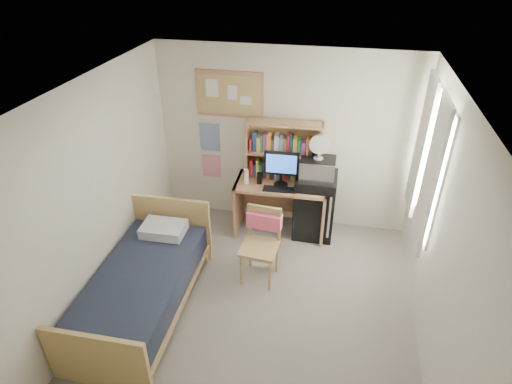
% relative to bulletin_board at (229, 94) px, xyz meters
% --- Properties ---
extents(floor, '(3.60, 4.20, 0.02)m').
position_rel_bulletin_board_xyz_m(floor, '(0.78, -2.08, -1.93)').
color(floor, gray).
rests_on(floor, ground).
extents(ceiling, '(3.60, 4.20, 0.02)m').
position_rel_bulletin_board_xyz_m(ceiling, '(0.78, -2.08, 0.68)').
color(ceiling, white).
rests_on(ceiling, wall_back).
extents(wall_back, '(3.60, 0.04, 2.60)m').
position_rel_bulletin_board_xyz_m(wall_back, '(0.78, 0.02, -0.62)').
color(wall_back, silver).
rests_on(wall_back, floor).
extents(wall_left, '(0.04, 4.20, 2.60)m').
position_rel_bulletin_board_xyz_m(wall_left, '(-1.02, -2.08, -0.62)').
color(wall_left, silver).
rests_on(wall_left, floor).
extents(wall_right, '(0.04, 4.20, 2.60)m').
position_rel_bulletin_board_xyz_m(wall_right, '(2.58, -2.08, -0.62)').
color(wall_right, silver).
rests_on(wall_right, floor).
extents(window_unit, '(0.10, 1.40, 1.70)m').
position_rel_bulletin_board_xyz_m(window_unit, '(2.53, -0.88, -0.32)').
color(window_unit, white).
rests_on(window_unit, wall_right).
extents(curtain_left, '(0.04, 0.55, 1.70)m').
position_rel_bulletin_board_xyz_m(curtain_left, '(2.50, -1.28, -0.32)').
color(curtain_left, white).
rests_on(curtain_left, wall_right).
extents(curtain_right, '(0.04, 0.55, 1.70)m').
position_rel_bulletin_board_xyz_m(curtain_right, '(2.50, -0.48, -0.32)').
color(curtain_right, white).
rests_on(curtain_right, wall_right).
extents(bulletin_board, '(0.94, 0.03, 0.64)m').
position_rel_bulletin_board_xyz_m(bulletin_board, '(0.00, 0.00, 0.00)').
color(bulletin_board, tan).
rests_on(bulletin_board, wall_back).
extents(poster_wave, '(0.30, 0.01, 0.42)m').
position_rel_bulletin_board_xyz_m(poster_wave, '(-0.32, 0.01, -0.67)').
color(poster_wave, navy).
rests_on(poster_wave, wall_back).
extents(poster_japan, '(0.28, 0.01, 0.36)m').
position_rel_bulletin_board_xyz_m(poster_japan, '(-0.32, 0.01, -1.14)').
color(poster_japan, '#D02447').
rests_on(poster_japan, wall_back).
extents(desk, '(1.30, 0.69, 0.80)m').
position_rel_bulletin_board_xyz_m(desk, '(0.80, -0.32, -1.52)').
color(desk, tan).
rests_on(desk, floor).
extents(desk_chair, '(0.53, 0.53, 0.98)m').
position_rel_bulletin_board_xyz_m(desk_chair, '(0.71, -1.41, -1.43)').
color(desk_chair, tan).
rests_on(desk_chair, floor).
extents(mini_fridge, '(0.56, 0.56, 0.95)m').
position_rel_bulletin_board_xyz_m(mini_fridge, '(1.28, -0.28, -1.45)').
color(mini_fridge, black).
rests_on(mini_fridge, floor).
extents(bed, '(1.03, 2.02, 0.55)m').
position_rel_bulletin_board_xyz_m(bed, '(-0.50, -2.20, -1.64)').
color(bed, black).
rests_on(bed, floor).
extents(hutch, '(1.04, 0.30, 0.85)m').
position_rel_bulletin_board_xyz_m(hutch, '(0.79, -0.17, -0.70)').
color(hutch, tan).
rests_on(hutch, desk).
extents(monitor, '(0.47, 0.05, 0.50)m').
position_rel_bulletin_board_xyz_m(monitor, '(0.80, -0.38, -0.87)').
color(monitor, black).
rests_on(monitor, desk).
extents(keyboard, '(0.46, 0.16, 0.02)m').
position_rel_bulletin_board_xyz_m(keyboard, '(0.81, -0.52, -1.11)').
color(keyboard, black).
rests_on(keyboard, desk).
extents(speaker_left, '(0.07, 0.07, 0.16)m').
position_rel_bulletin_board_xyz_m(speaker_left, '(0.50, -0.40, -1.04)').
color(speaker_left, black).
rests_on(speaker_left, desk).
extents(speaker_right, '(0.07, 0.07, 0.16)m').
position_rel_bulletin_board_xyz_m(speaker_right, '(1.10, -0.37, -1.04)').
color(speaker_right, black).
rests_on(speaker_right, desk).
extents(water_bottle, '(0.07, 0.07, 0.22)m').
position_rel_bulletin_board_xyz_m(water_bottle, '(0.32, -0.44, -1.01)').
color(water_bottle, silver).
rests_on(water_bottle, desk).
extents(hoodie, '(0.45, 0.17, 0.21)m').
position_rel_bulletin_board_xyz_m(hoodie, '(0.73, -1.21, -1.16)').
color(hoodie, '#FE607F').
rests_on(hoodie, desk_chair).
extents(microwave, '(0.47, 0.36, 0.27)m').
position_rel_bulletin_board_xyz_m(microwave, '(1.28, -0.30, -0.84)').
color(microwave, silver).
rests_on(microwave, mini_fridge).
extents(desk_fan, '(0.26, 0.26, 0.32)m').
position_rel_bulletin_board_xyz_m(desk_fan, '(1.28, -0.30, -0.54)').
color(desk_fan, silver).
rests_on(desk_fan, microwave).
extents(pillow, '(0.54, 0.38, 0.13)m').
position_rel_bulletin_board_xyz_m(pillow, '(-0.51, -1.45, -1.31)').
color(pillow, silver).
rests_on(pillow, bed).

